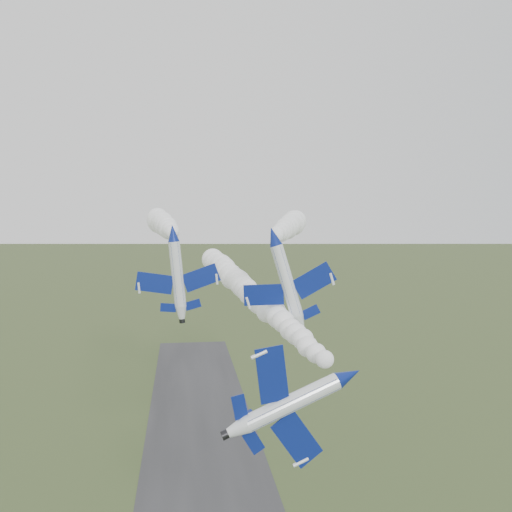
{
  "coord_description": "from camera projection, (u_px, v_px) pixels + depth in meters",
  "views": [
    {
      "loc": [
        -4.1,
        -51.63,
        46.82
      ],
      "look_at": [
        5.23,
        19.09,
        41.94
      ],
      "focal_mm": 40.0,
      "sensor_mm": 36.0,
      "label": 1
    }
  ],
  "objects": [
    {
      "name": "smoke_trail_jet_pair_right",
      "position": [
        288.0,
        227.0,
        106.93
      ],
      "size": [
        20.03,
        62.56,
        5.03
      ],
      "primitive_type": null,
      "rotation": [
        0.0,
        0.0,
        -0.24
      ],
      "color": "white"
    },
    {
      "name": "smoke_trail_jet_lead",
      "position": [
        248.0,
        291.0,
        90.34
      ],
      "size": [
        13.45,
        76.52,
        4.77
      ],
      "primitive_type": null,
      "rotation": [
        0.0,
        0.0,
        0.11
      ],
      "color": "white"
    },
    {
      "name": "jet_pair_left",
      "position": [
        173.0,
        233.0,
        71.11
      ],
      "size": [
        10.42,
        12.54,
        3.14
      ],
      "rotation": [
        0.0,
        -0.09,
        0.05
      ],
      "color": "white"
    },
    {
      "name": "jet_pair_right",
      "position": [
        273.0,
        236.0,
        71.86
      ],
      "size": [
        11.59,
        14.14,
        4.49
      ],
      "rotation": [
        0.0,
        -0.29,
        -0.24
      ],
      "color": "white"
    },
    {
      "name": "jet_lead",
      "position": [
        349.0,
        376.0,
        49.89
      ],
      "size": [
        4.37,
        13.35,
        10.3
      ],
      "rotation": [
        0.0,
        1.2,
        0.11
      ],
      "color": "white"
    },
    {
      "name": "smoke_trail_jet_pair_left",
      "position": [
        163.0,
        224.0,
        104.65
      ],
      "size": [
        7.99,
        62.65,
        5.0
      ],
      "primitive_type": null,
      "rotation": [
        0.0,
        0.0,
        0.05
      ],
      "color": "white"
    }
  ]
}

